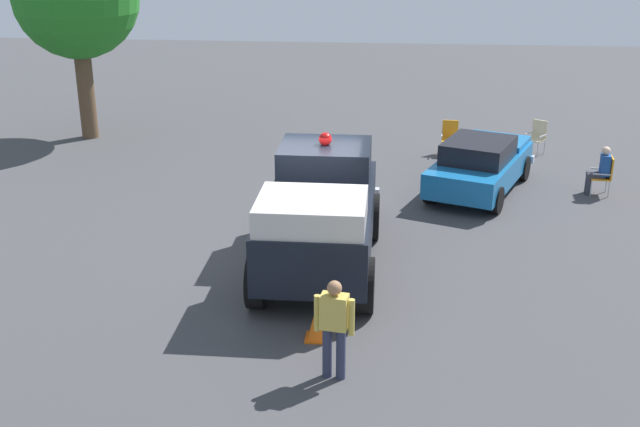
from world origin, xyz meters
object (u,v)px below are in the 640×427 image
object	(u,v)px
vintage_fire_truck	(321,210)
classic_hot_rod	(481,164)
traffic_cone	(317,323)
spectator_seated	(601,169)
spectator_standing	(334,323)
lawn_chair_near_truck	(605,173)
lawn_chair_spare	(537,135)
lawn_chair_by_car	(450,135)

from	to	relation	value
vintage_fire_truck	classic_hot_rod	world-z (taller)	vintage_fire_truck
vintage_fire_truck	traffic_cone	world-z (taller)	vintage_fire_truck
spectator_seated	spectator_standing	xyz separation A→B (m)	(-9.33, 6.20, 0.27)
spectator_standing	traffic_cone	distance (m)	1.40
classic_hot_rod	spectator_seated	bearing A→B (deg)	-90.11
spectator_standing	traffic_cone	size ratio (longest dim) A/B	2.64
spectator_standing	spectator_seated	bearing A→B (deg)	-33.61
lawn_chair_near_truck	spectator_standing	world-z (taller)	spectator_standing
traffic_cone	lawn_chair_near_truck	bearing A→B (deg)	-39.50
vintage_fire_truck	lawn_chair_spare	bearing A→B (deg)	-33.56
classic_hot_rod	spectator_seated	distance (m)	3.06
spectator_seated	spectator_standing	size ratio (longest dim) A/B	0.77
lawn_chair_near_truck	traffic_cone	xyz separation A→B (m)	(-8.14, 6.71, -0.28)
vintage_fire_truck	lawn_chair_spare	xyz separation A→B (m)	(8.74, -5.80, -0.61)
classic_hot_rod	spectator_standing	bearing A→B (deg)	161.40
lawn_chair_by_car	lawn_chair_spare	world-z (taller)	same
classic_hot_rod	lawn_chair_near_truck	bearing A→B (deg)	-90.35
vintage_fire_truck	lawn_chair_near_truck	xyz separation A→B (m)	(5.05, -6.93, -0.61)
spectator_seated	lawn_chair_by_car	bearing A→B (deg)	47.08
lawn_chair_spare	spectator_seated	distance (m)	3.81
lawn_chair_near_truck	traffic_cone	size ratio (longest dim) A/B	1.61
lawn_chair_near_truck	lawn_chair_by_car	bearing A→B (deg)	47.97
lawn_chair_by_car	traffic_cone	size ratio (longest dim) A/B	1.61
lawn_chair_spare	lawn_chair_by_car	bearing A→B (deg)	96.21
vintage_fire_truck	spectator_seated	distance (m)	8.49
vintage_fire_truck	lawn_chair_by_car	world-z (taller)	vintage_fire_truck
lawn_chair_near_truck	lawn_chair_spare	distance (m)	3.86
lawn_chair_near_truck	traffic_cone	world-z (taller)	lawn_chair_near_truck
vintage_fire_truck	spectator_standing	world-z (taller)	vintage_fire_truck
lawn_chair_by_car	spectator_seated	size ratio (longest dim) A/B	0.79
classic_hot_rod	vintage_fire_truck	bearing A→B (deg)	143.61
lawn_chair_by_car	spectator_standing	xyz separation A→B (m)	(-12.72, 2.56, 0.37)
lawn_chair_by_car	lawn_chair_spare	distance (m)	2.66
classic_hot_rod	lawn_chair_spare	xyz separation A→B (m)	(3.67, -2.06, -0.16)
lawn_chair_by_car	spectator_seated	bearing A→B (deg)	-132.92
lawn_chair_by_car	lawn_chair_spare	size ratio (longest dim) A/B	1.00
vintage_fire_truck	lawn_chair_near_truck	size ratio (longest dim) A/B	5.84
lawn_chair_near_truck	lawn_chair_by_car	distance (m)	5.08
lawn_chair_by_car	spectator_standing	world-z (taller)	spectator_standing
vintage_fire_truck	traffic_cone	size ratio (longest dim) A/B	9.38
lawn_chair_by_car	traffic_cone	xyz separation A→B (m)	(-11.55, 2.94, -0.28)
vintage_fire_truck	spectator_standing	xyz separation A→B (m)	(-4.27, -0.59, -0.23)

